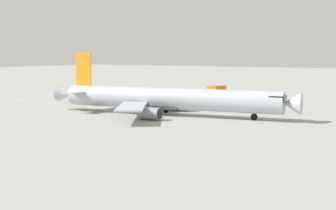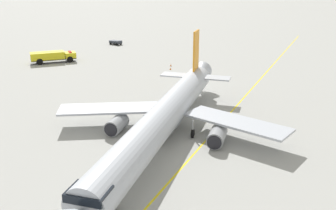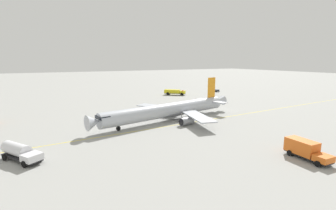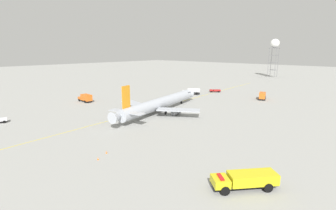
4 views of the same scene
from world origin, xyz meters
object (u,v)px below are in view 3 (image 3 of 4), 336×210
(fuel_tanker_truck, at_px, (20,152))
(catering_truck_truck_extra, at_px, (305,149))
(airliner_main, at_px, (170,110))
(fire_tender_truck, at_px, (174,92))
(baggage_truck_truck, at_px, (216,90))
(safety_cone_near, at_px, (223,102))
(safety_cone_mid, at_px, (226,101))

(fuel_tanker_truck, xyz_separation_m, catering_truck_truck_extra, (-42.94, 21.50, 0.11))
(airliner_main, distance_m, fire_tender_truck, 50.02)
(fuel_tanker_truck, bearing_deg, baggage_truck_truck, 90.12)
(safety_cone_near, bearing_deg, fire_tender_truck, -76.20)
(fire_tender_truck, height_order, safety_cone_near, fire_tender_truck)
(baggage_truck_truck, xyz_separation_m, safety_cone_near, (18.86, 27.45, -0.43))
(baggage_truck_truck, height_order, safety_cone_mid, baggage_truck_truck)
(catering_truck_truck_extra, bearing_deg, safety_cone_mid, 154.62)
(airliner_main, bearing_deg, catering_truck_truck_extra, 91.85)
(safety_cone_mid, bearing_deg, fuel_tanker_truck, 23.19)
(baggage_truck_truck, height_order, safety_cone_near, baggage_truck_truck)
(catering_truck_truck_extra, bearing_deg, fire_tender_truck, 169.52)
(baggage_truck_truck, distance_m, safety_cone_near, 33.31)
(safety_cone_near, bearing_deg, fuel_tanker_truck, 23.07)
(fire_tender_truck, xyz_separation_m, fuel_tanker_truck, (60.60, 55.64, 0.02))
(airliner_main, height_order, catering_truck_truck_extra, airliner_main)
(airliner_main, distance_m, catering_truck_truck_extra, 35.11)
(fire_tender_truck, distance_m, safety_cone_near, 27.84)
(airliner_main, relative_size, catering_truck_truck_extra, 5.97)
(fuel_tanker_truck, height_order, safety_cone_near, fuel_tanker_truck)
(baggage_truck_truck, bearing_deg, fuel_tanker_truck, -48.19)
(airliner_main, bearing_deg, fuel_tanker_truck, 8.71)
(safety_cone_near, bearing_deg, catering_truck_truck_extra, 64.15)
(fuel_tanker_truck, relative_size, safety_cone_mid, 15.18)
(fuel_tanker_truck, height_order, safety_cone_mid, fuel_tanker_truck)
(fuel_tanker_truck, bearing_deg, airliner_main, 76.95)
(baggage_truck_truck, relative_size, safety_cone_near, 6.82)
(baggage_truck_truck, xyz_separation_m, catering_truck_truck_extra, (43.15, 77.58, 0.95))
(baggage_truck_truck, bearing_deg, fire_tender_truck, -80.29)
(safety_cone_mid, bearing_deg, airliner_main, 26.32)
(safety_cone_near, relative_size, safety_cone_mid, 1.00)
(safety_cone_near, height_order, safety_cone_mid, same)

